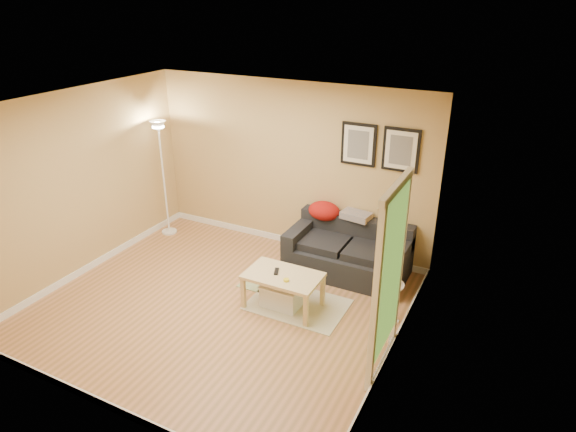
{
  "coord_description": "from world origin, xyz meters",
  "views": [
    {
      "loc": [
        3.27,
        -4.5,
        3.75
      ],
      "look_at": [
        0.55,
        0.85,
        1.05
      ],
      "focal_mm": 31.31,
      "sensor_mm": 36.0,
      "label": 1
    }
  ],
  "objects_px": {
    "side_table": "(389,302)",
    "book_stack": "(392,280)",
    "coffee_table": "(283,291)",
    "floor_lamp": "(164,182)",
    "sofa": "(348,250)",
    "storage_bin": "(282,295)"
  },
  "relations": [
    {
      "from": "sofa",
      "to": "book_stack",
      "type": "height_order",
      "value": "sofa"
    },
    {
      "from": "coffee_table",
      "to": "book_stack",
      "type": "distance_m",
      "value": 1.38
    },
    {
      "from": "coffee_table",
      "to": "side_table",
      "type": "bearing_deg",
      "value": 2.56
    },
    {
      "from": "sofa",
      "to": "storage_bin",
      "type": "bearing_deg",
      "value": -110.92
    },
    {
      "from": "sofa",
      "to": "book_stack",
      "type": "relative_size",
      "value": 6.95
    },
    {
      "from": "storage_bin",
      "to": "floor_lamp",
      "type": "relative_size",
      "value": 0.26
    },
    {
      "from": "floor_lamp",
      "to": "sofa",
      "type": "bearing_deg",
      "value": 2.04
    },
    {
      "from": "floor_lamp",
      "to": "book_stack",
      "type": "bearing_deg",
      "value": -10.04
    },
    {
      "from": "book_stack",
      "to": "floor_lamp",
      "type": "bearing_deg",
      "value": 165.9
    },
    {
      "from": "coffee_table",
      "to": "book_stack",
      "type": "height_order",
      "value": "book_stack"
    },
    {
      "from": "book_stack",
      "to": "sofa",
      "type": "bearing_deg",
      "value": 132.39
    },
    {
      "from": "sofa",
      "to": "floor_lamp",
      "type": "xyz_separation_m",
      "value": [
        -3.16,
        -0.11,
        0.53
      ]
    },
    {
      "from": "storage_bin",
      "to": "coffee_table",
      "type": "bearing_deg",
      "value": -35.91
    },
    {
      "from": "sofa",
      "to": "storage_bin",
      "type": "height_order",
      "value": "sofa"
    },
    {
      "from": "coffee_table",
      "to": "floor_lamp",
      "type": "height_order",
      "value": "floor_lamp"
    },
    {
      "from": "side_table",
      "to": "book_stack",
      "type": "xyz_separation_m",
      "value": [
        0.01,
        0.02,
        0.3
      ]
    },
    {
      "from": "coffee_table",
      "to": "sofa",
      "type": "bearing_deg",
      "value": 58.08
    },
    {
      "from": "storage_bin",
      "to": "side_table",
      "type": "relative_size",
      "value": 0.98
    },
    {
      "from": "floor_lamp",
      "to": "storage_bin",
      "type": "bearing_deg",
      "value": -21.24
    },
    {
      "from": "storage_bin",
      "to": "book_stack",
      "type": "bearing_deg",
      "value": 14.54
    },
    {
      "from": "sofa",
      "to": "side_table",
      "type": "relative_size",
      "value": 3.27
    },
    {
      "from": "side_table",
      "to": "book_stack",
      "type": "height_order",
      "value": "book_stack"
    }
  ]
}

